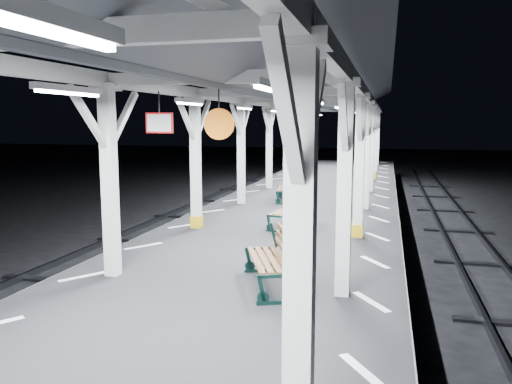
% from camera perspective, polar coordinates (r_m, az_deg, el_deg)
% --- Properties ---
extents(ground, '(120.00, 120.00, 0.00)m').
position_cam_1_polar(ground, '(10.60, -0.43, -12.30)').
color(ground, black).
rests_on(ground, ground).
extents(platform, '(6.00, 50.00, 1.00)m').
position_cam_1_polar(platform, '(10.44, -0.44, -9.73)').
color(platform, black).
rests_on(platform, ground).
extents(hazard_stripes_left, '(1.00, 48.00, 0.01)m').
position_cam_1_polar(hazard_stripes_left, '(11.17, -12.73, -6.05)').
color(hazard_stripes_left, silver).
rests_on(hazard_stripes_left, platform).
extents(hazard_stripes_right, '(1.00, 48.00, 0.01)m').
position_cam_1_polar(hazard_stripes_right, '(9.96, 13.42, -7.80)').
color(hazard_stripes_right, silver).
rests_on(hazard_stripes_right, platform).
extents(track_left, '(2.20, 60.00, 0.16)m').
position_cam_1_polar(track_left, '(12.76, -22.94, -9.02)').
color(track_left, '#2D2D33').
rests_on(track_left, ground).
extents(canopy, '(5.40, 49.00, 4.65)m').
position_cam_1_polar(canopy, '(9.96, -0.49, 13.11)').
color(canopy, silver).
rests_on(canopy, platform).
extents(bench_near, '(1.21, 1.80, 0.92)m').
position_cam_1_polar(bench_near, '(8.21, 2.09, -7.50)').
color(bench_near, black).
rests_on(bench_near, platform).
extents(bench_mid, '(0.84, 1.60, 0.83)m').
position_cam_1_polar(bench_mid, '(12.79, 4.04, -2.07)').
color(bench_mid, black).
rests_on(bench_mid, platform).
extents(bench_far, '(0.82, 1.61, 0.83)m').
position_cam_1_polar(bench_far, '(17.00, 3.59, 0.48)').
color(bench_far, black).
rests_on(bench_far, platform).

